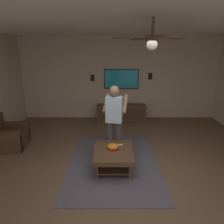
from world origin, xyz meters
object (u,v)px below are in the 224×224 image
(person_standing, at_px, (114,117))
(ceiling_fan, at_px, (151,40))
(tv, at_px, (121,79))
(wall_speaker_right, at_px, (92,78))
(armchair, at_px, (7,137))
(wall_speaker_left, at_px, (150,76))
(remote_white, at_px, (119,145))
(book, at_px, (113,148))
(vase_round, at_px, (113,102))
(media_console, at_px, (121,112))
(bowl, at_px, (113,146))
(coffee_table, at_px, (113,154))

(person_standing, distance_m, ceiling_fan, 2.04)
(tv, bearing_deg, wall_speaker_right, -90.75)
(armchair, relative_size, wall_speaker_left, 4.02)
(ceiling_fan, bearing_deg, remote_white, 27.51)
(remote_white, relative_size, book, 0.68)
(armchair, relative_size, wall_speaker_right, 4.02)
(tv, distance_m, vase_round, 0.85)
(wall_speaker_right, bearing_deg, media_console, -104.16)
(tv, xyz_separation_m, bowl, (-3.26, 0.31, -0.96))
(ceiling_fan, bearing_deg, media_console, 3.95)
(armchair, xyz_separation_m, remote_white, (-0.72, -2.79, 0.13))
(coffee_table, distance_m, wall_speaker_right, 3.59)
(book, distance_m, wall_speaker_left, 3.68)
(tv, height_order, wall_speaker_left, tv)
(person_standing, bearing_deg, wall_speaker_right, 24.95)
(armchair, height_order, person_standing, person_standing)
(media_console, bearing_deg, person_standing, -6.22)
(coffee_table, xyz_separation_m, remote_white, (0.20, -0.12, 0.12))
(remote_white, relative_size, vase_round, 0.68)
(armchair, relative_size, bowl, 3.73)
(tv, height_order, ceiling_fan, ceiling_fan)
(media_console, distance_m, remote_white, 2.87)
(bowl, relative_size, vase_round, 1.08)
(wall_speaker_right, bearing_deg, book, -167.82)
(coffee_table, relative_size, vase_round, 4.55)
(ceiling_fan, bearing_deg, tv, 3.71)
(remote_white, bearing_deg, media_console, -101.85)
(book, height_order, wall_speaker_left, wall_speaker_left)
(armchair, relative_size, person_standing, 0.54)
(person_standing, xyz_separation_m, book, (-0.50, 0.03, -0.51))
(tv, xyz_separation_m, person_standing, (-2.75, 0.27, -0.48))
(person_standing, bearing_deg, remote_white, -154.43)
(coffee_table, height_order, ceiling_fan, ceiling_fan)
(wall_speaker_left, bearing_deg, ceiling_fan, 169.25)
(vase_round, bearing_deg, wall_speaker_left, -77.73)
(coffee_table, distance_m, book, 0.13)
(ceiling_fan, bearing_deg, coffee_table, 41.42)
(coffee_table, bearing_deg, ceiling_fan, -138.58)
(ceiling_fan, bearing_deg, wall_speaker_left, -10.75)
(remote_white, bearing_deg, person_standing, -82.88)
(media_console, bearing_deg, wall_speaker_left, 104.19)
(wall_speaker_left, xyz_separation_m, ceiling_fan, (-3.94, 0.75, 1.00))
(armchair, xyz_separation_m, person_standing, (-0.36, -2.69, 0.65))
(person_standing, distance_m, bowl, 0.70)
(armchair, xyz_separation_m, wall_speaker_right, (2.40, -1.96, 1.18))
(armchair, height_order, coffee_table, armchair)
(armchair, xyz_separation_m, vase_round, (2.12, -2.67, 0.38))
(person_standing, relative_size, wall_speaker_left, 7.45)
(book, relative_size, vase_round, 1.00)
(remote_white, distance_m, book, 0.19)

